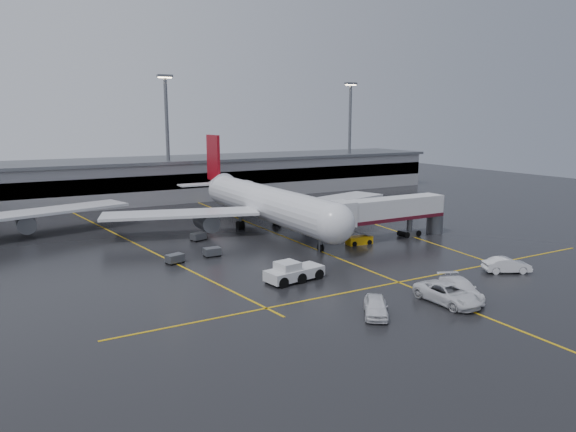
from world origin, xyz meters
TOP-DOWN VIEW (x-y plane):
  - ground at (0.00, 0.00)m, footprint 220.00×220.00m
  - apron_line_centre at (0.00, 0.00)m, footprint 0.25×90.00m
  - apron_line_stop at (0.00, -22.00)m, footprint 60.00×0.25m
  - apron_line_left at (-20.00, 10.00)m, footprint 9.99×69.35m
  - apron_line_right at (18.00, 10.00)m, footprint 7.57×69.64m
  - terminal at (0.00, 47.93)m, footprint 122.00×19.00m
  - light_mast_mid at (-5.00, 42.00)m, footprint 3.00×1.20m
  - light_mast_right at (40.00, 42.00)m, footprint 3.00×1.20m
  - main_airliner at (0.00, 9.70)m, footprint 48.80×45.60m
  - jet_bridge at (11.87, -6.00)m, footprint 19.90×3.40m
  - pushback_tractor at (-9.38, -16.16)m, footprint 6.68×3.56m
  - belt_loader at (6.72, -6.31)m, footprint 3.67×1.94m
  - service_van_a at (-0.31, -29.07)m, footprint 3.24×6.74m
  - service_van_b at (1.89, -28.53)m, footprint 4.56×6.62m
  - service_van_c at (12.83, -25.15)m, footprint 5.39×3.89m
  - service_van_d at (-8.05, -28.20)m, footprint 4.43×5.11m
  - baggage_cart_a at (-13.15, -2.59)m, footprint 2.00×1.30m
  - baggage_cart_b at (-18.15, -3.43)m, footprint 2.30×1.84m
  - baggage_cart_c at (-11.69, 6.43)m, footprint 2.31×1.88m

SIDE VIEW (x-z plane):
  - ground at x=0.00m, z-range 0.00..0.00m
  - apron_line_centre at x=0.00m, z-range 0.00..0.02m
  - apron_line_stop at x=0.00m, z-range 0.00..0.02m
  - apron_line_left at x=-20.00m, z-range 0.00..0.02m
  - apron_line_right at x=18.00m, z-range 0.00..0.02m
  - belt_loader at x=6.72m, z-range -0.57..1.68m
  - baggage_cart_a at x=-13.15m, z-range 0.07..1.19m
  - baggage_cart_b at x=-18.15m, z-range 0.07..1.19m
  - baggage_cart_c at x=-11.69m, z-range 0.07..1.19m
  - service_van_d at x=-8.05m, z-range 0.00..1.66m
  - service_van_c at x=12.83m, z-range 0.00..1.69m
  - service_van_b at x=1.89m, z-range 0.00..1.78m
  - pushback_tractor at x=-9.38m, z-range -0.23..2.04m
  - service_van_a at x=-0.31m, z-range 0.00..1.85m
  - jet_bridge at x=11.87m, z-range 0.91..6.96m
  - main_airliner at x=0.00m, z-range -2.84..11.26m
  - terminal at x=0.00m, z-range 0.02..8.62m
  - light_mast_mid at x=-5.00m, z-range 1.75..27.20m
  - light_mast_right at x=40.00m, z-range 1.75..27.20m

